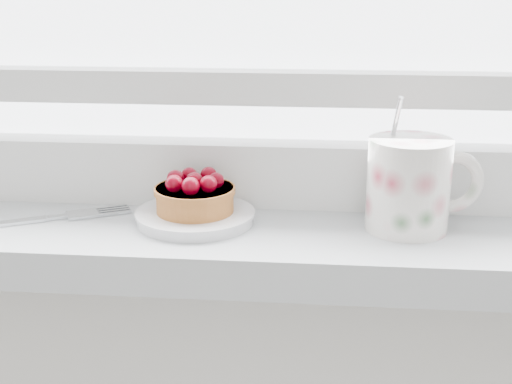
# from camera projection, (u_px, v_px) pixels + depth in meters

# --- Properties ---
(saucer) EXTENTS (0.12, 0.12, 0.01)m
(saucer) POSITION_uv_depth(u_px,v_px,m) (195.00, 217.00, 0.74)
(saucer) COLOR silver
(saucer) RESTS_ON windowsill
(raspberry_tart) EXTENTS (0.08, 0.08, 0.04)m
(raspberry_tart) POSITION_uv_depth(u_px,v_px,m) (195.00, 194.00, 0.73)
(raspberry_tart) COLOR #975320
(raspberry_tart) RESTS_ON saucer
(floral_mug) EXTENTS (0.12, 0.10, 0.13)m
(floral_mug) POSITION_uv_depth(u_px,v_px,m) (412.00, 183.00, 0.71)
(floral_mug) COLOR white
(floral_mug) RESTS_ON windowsill
(fork) EXTENTS (0.19, 0.11, 0.00)m
(fork) POSITION_uv_depth(u_px,v_px,m) (29.00, 221.00, 0.74)
(fork) COLOR silver
(fork) RESTS_ON windowsill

